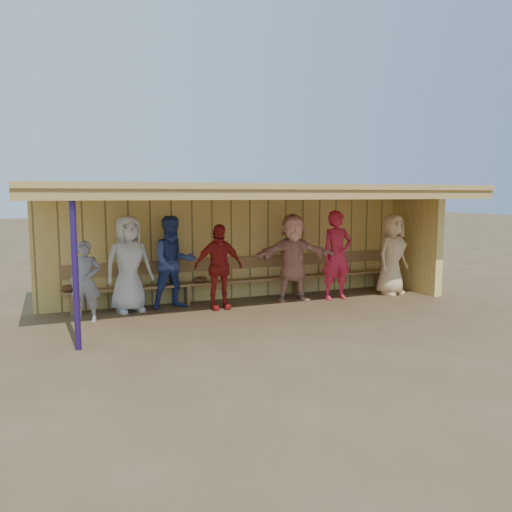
{
  "coord_description": "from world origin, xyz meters",
  "views": [
    {
      "loc": [
        -3.88,
        -9.13,
        2.31
      ],
      "look_at": [
        0.0,
        0.35,
        1.05
      ],
      "focal_mm": 35.0,
      "sensor_mm": 36.0,
      "label": 1
    }
  ],
  "objects_px": {
    "player_f": "(293,258)",
    "player_h": "(392,255)",
    "player_b": "(129,264)",
    "player_d": "(219,267)",
    "bench": "(243,275)",
    "player_g": "(337,255)",
    "player_c": "(174,262)",
    "player_a": "(86,281)"
  },
  "relations": [
    {
      "from": "player_a",
      "to": "player_f",
      "type": "distance_m",
      "value": 4.31
    },
    {
      "from": "player_c",
      "to": "player_g",
      "type": "height_order",
      "value": "player_g"
    },
    {
      "from": "player_b",
      "to": "bench",
      "type": "xyz_separation_m",
      "value": [
        2.52,
        0.31,
        -0.43
      ]
    },
    {
      "from": "player_c",
      "to": "bench",
      "type": "height_order",
      "value": "player_c"
    },
    {
      "from": "player_a",
      "to": "player_h",
      "type": "xyz_separation_m",
      "value": [
        6.73,
        -0.05,
        0.19
      ]
    },
    {
      "from": "player_g",
      "to": "player_f",
      "type": "bearing_deg",
      "value": 167.99
    },
    {
      "from": "player_d",
      "to": "player_h",
      "type": "height_order",
      "value": "player_h"
    },
    {
      "from": "player_a",
      "to": "player_b",
      "type": "xyz_separation_m",
      "value": [
        0.84,
        0.51,
        0.21
      ]
    },
    {
      "from": "player_b",
      "to": "player_h",
      "type": "distance_m",
      "value": 5.91
    },
    {
      "from": "player_g",
      "to": "player_h",
      "type": "xyz_separation_m",
      "value": [
        1.46,
        -0.03,
        -0.05
      ]
    },
    {
      "from": "player_b",
      "to": "player_c",
      "type": "bearing_deg",
      "value": -11.91
    },
    {
      "from": "player_g",
      "to": "bench",
      "type": "xyz_separation_m",
      "value": [
        -1.91,
        0.83,
        -0.46
      ]
    },
    {
      "from": "bench",
      "to": "player_g",
      "type": "bearing_deg",
      "value": -23.46
    },
    {
      "from": "player_h",
      "to": "player_a",
      "type": "bearing_deg",
      "value": 161.74
    },
    {
      "from": "player_d",
      "to": "player_g",
      "type": "bearing_deg",
      "value": -3.78
    },
    {
      "from": "bench",
      "to": "player_a",
      "type": "bearing_deg",
      "value": -166.44
    },
    {
      "from": "player_f",
      "to": "bench",
      "type": "relative_size",
      "value": 0.25
    },
    {
      "from": "player_f",
      "to": "player_h",
      "type": "relative_size",
      "value": 1.03
    },
    {
      "from": "player_f",
      "to": "bench",
      "type": "height_order",
      "value": "player_f"
    },
    {
      "from": "player_a",
      "to": "player_f",
      "type": "xyz_separation_m",
      "value": [
        4.3,
        0.2,
        0.21
      ]
    },
    {
      "from": "player_g",
      "to": "player_b",
      "type": "bearing_deg",
      "value": 173.57
    },
    {
      "from": "player_c",
      "to": "player_g",
      "type": "distance_m",
      "value": 3.57
    },
    {
      "from": "player_a",
      "to": "player_d",
      "type": "height_order",
      "value": "player_d"
    },
    {
      "from": "player_g",
      "to": "bench",
      "type": "bearing_deg",
      "value": 156.83
    },
    {
      "from": "player_a",
      "to": "player_b",
      "type": "height_order",
      "value": "player_b"
    },
    {
      "from": "player_b",
      "to": "player_h",
      "type": "height_order",
      "value": "player_b"
    },
    {
      "from": "player_b",
      "to": "player_g",
      "type": "distance_m",
      "value": 4.46
    },
    {
      "from": "player_d",
      "to": "player_h",
      "type": "bearing_deg",
      "value": -3.61
    },
    {
      "from": "player_a",
      "to": "player_c",
      "type": "bearing_deg",
      "value": 32.53
    },
    {
      "from": "player_d",
      "to": "player_a",
      "type": "bearing_deg",
      "value": 179.44
    },
    {
      "from": "player_b",
      "to": "player_d",
      "type": "distance_m",
      "value": 1.77
    },
    {
      "from": "player_a",
      "to": "player_b",
      "type": "bearing_deg",
      "value": 47.22
    },
    {
      "from": "player_g",
      "to": "player_a",
      "type": "bearing_deg",
      "value": -179.88
    },
    {
      "from": "player_a",
      "to": "player_c",
      "type": "xyz_separation_m",
      "value": [
        1.74,
        0.51,
        0.2
      ]
    },
    {
      "from": "player_a",
      "to": "player_f",
      "type": "height_order",
      "value": "player_f"
    },
    {
      "from": "player_a",
      "to": "player_f",
      "type": "bearing_deg",
      "value": 18.9
    },
    {
      "from": "player_b",
      "to": "player_d",
      "type": "relative_size",
      "value": 1.11
    },
    {
      "from": "player_f",
      "to": "player_d",
      "type": "bearing_deg",
      "value": -167.14
    },
    {
      "from": "player_b",
      "to": "bench",
      "type": "height_order",
      "value": "player_b"
    },
    {
      "from": "player_g",
      "to": "player_c",
      "type": "bearing_deg",
      "value": 171.89
    },
    {
      "from": "player_b",
      "to": "player_c",
      "type": "xyz_separation_m",
      "value": [
        0.89,
        0.0,
        -0.02
      ]
    },
    {
      "from": "player_b",
      "to": "player_a",
      "type": "bearing_deg",
      "value": -160.97
    }
  ]
}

